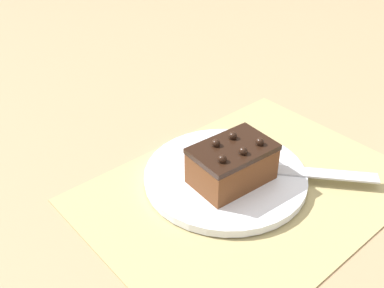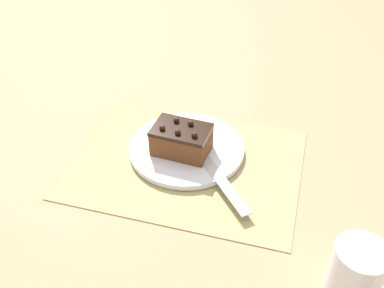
{
  "view_description": "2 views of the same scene",
  "coord_description": "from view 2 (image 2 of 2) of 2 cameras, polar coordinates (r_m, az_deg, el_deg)",
  "views": [
    {
      "loc": [
        0.39,
        0.33,
        0.43
      ],
      "look_at": [
        0.05,
        -0.07,
        0.07
      ],
      "focal_mm": 42.0,
      "sensor_mm": 36.0,
      "label": 1
    },
    {
      "loc": [
        -0.2,
        0.66,
        0.61
      ],
      "look_at": [
        -0.01,
        -0.02,
        0.04
      ],
      "focal_mm": 42.0,
      "sensor_mm": 36.0,
      "label": 2
    }
  ],
  "objects": [
    {
      "name": "drinking_glass",
      "position": [
        0.71,
        19.93,
        -15.58
      ],
      "size": [
        0.08,
        0.08,
        0.12
      ],
      "color": "white",
      "rests_on": "ground_plane"
    },
    {
      "name": "placemat_woven",
      "position": [
        0.92,
        -0.76,
        -2.46
      ],
      "size": [
        0.46,
        0.34,
        0.0
      ],
      "primitive_type": "cube",
      "color": "tan",
      "rests_on": "ground_plane"
    },
    {
      "name": "cake_plate",
      "position": [
        0.94,
        -0.67,
        -0.56
      ],
      "size": [
        0.24,
        0.24,
        0.01
      ],
      "color": "white",
      "rests_on": "placemat_woven"
    },
    {
      "name": "serving_knife",
      "position": [
        0.91,
        1.51,
        -1.52
      ],
      "size": [
        0.18,
        0.21,
        0.01
      ],
      "rotation": [
        0.0,
        0.0,
        0.71
      ],
      "color": "#472D19",
      "rests_on": "cake_plate"
    },
    {
      "name": "ground_plane",
      "position": [
        0.92,
        -0.76,
        -2.56
      ],
      "size": [
        3.0,
        3.0,
        0.0
      ],
      "primitive_type": "plane",
      "color": "#9E7F5B"
    },
    {
      "name": "chocolate_cake",
      "position": [
        0.91,
        -1.35,
        0.58
      ],
      "size": [
        0.12,
        0.08,
        0.07
      ],
      "rotation": [
        0.0,
        0.0,
        -0.07
      ],
      "color": "brown",
      "rests_on": "cake_plate"
    }
  ]
}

